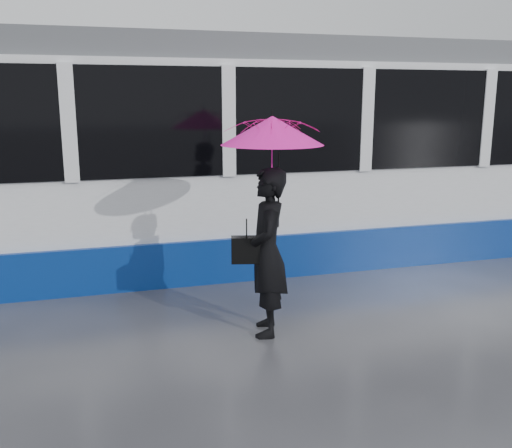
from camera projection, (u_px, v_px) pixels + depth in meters
name	position (u px, v px, depth m)	size (l,w,h in m)	color
ground	(175.00, 323.00, 6.49)	(90.00, 90.00, 0.00)	#2C2C32
rails	(151.00, 263.00, 8.83)	(34.00, 1.51, 0.02)	#3F3D38
woman	(267.00, 253.00, 6.04)	(0.66, 0.43, 1.80)	black
umbrella	(272.00, 151.00, 5.82)	(1.28, 1.28, 1.22)	#FF1565
handbag	(247.00, 250.00, 5.99)	(0.35, 0.21, 0.46)	black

